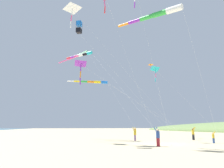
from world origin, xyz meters
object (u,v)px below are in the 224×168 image
object	(u,v)px
person_child_green_jacket	(193,133)
kite_windsock_teal_far_right	(77,56)
kite_delta_red_high_left	(151,65)
kite_windsock_long_streamer_left	(156,15)
kite_windsock_small_distant	(82,55)
person_bystander_far	(135,133)
person_child_grey_jacket	(213,137)
person_adult_flyer	(158,136)
kite_delta_blue_topmost	(73,9)
kite_windsock_green_low_center	(93,82)
kite_delta_black_fish_shape	(81,64)
kite_box_white_trailing	(79,27)
kite_delta_long_streamer_right	(155,69)

from	to	relation	value
person_child_green_jacket	kite_windsock_teal_far_right	size ratio (longest dim) A/B	0.12
kite_delta_red_high_left	kite_windsock_teal_far_right	xyz separation A→B (m)	(-14.32, 0.13, 0.68)
kite_windsock_long_streamer_left	kite_windsock_small_distant	distance (m)	16.39
person_bystander_far	kite_windsock_small_distant	distance (m)	15.63
person_child_grey_jacket	kite_windsock_long_streamer_left	world-z (taller)	kite_windsock_long_streamer_left
person_adult_flyer	kite_windsock_long_streamer_left	bearing A→B (deg)	-101.38
kite_windsock_teal_far_right	person_child_green_jacket	bearing A→B (deg)	-27.69
kite_delta_red_high_left	kite_delta_blue_topmost	bearing A→B (deg)	-151.90
person_child_green_jacket	kite_windsock_green_low_center	bearing A→B (deg)	170.01
person_adult_flyer	kite_delta_black_fish_shape	world-z (taller)	kite_delta_black_fish_shape
person_child_grey_jacket	person_child_green_jacket	bearing A→B (deg)	75.20
kite_windsock_green_low_center	kite_windsock_teal_far_right	bearing A→B (deg)	107.75
person_child_grey_jacket	kite_delta_red_high_left	size ratio (longest dim) A/B	0.10
person_child_grey_jacket	kite_windsock_green_low_center	size ratio (longest dim) A/B	0.08
person_child_grey_jacket	kite_delta_black_fish_shape	world-z (taller)	kite_delta_black_fish_shape
kite_delta_red_high_left	kite_box_white_trailing	size ratio (longest dim) A/B	0.96
kite_windsock_long_streamer_left	kite_windsock_small_distant	size ratio (longest dim) A/B	0.82
person_bystander_far	kite_delta_long_streamer_right	xyz separation A→B (m)	(2.51, -2.04, 8.82)
kite_box_white_trailing	kite_delta_long_streamer_right	size ratio (longest dim) A/B	1.42
kite_delta_black_fish_shape	kite_windsock_green_low_center	bearing A→B (deg)	54.79
person_child_grey_jacket	person_bystander_far	size ratio (longest dim) A/B	0.73
kite_delta_blue_topmost	kite_delta_long_streamer_right	world-z (taller)	kite_delta_blue_topmost
person_bystander_far	person_child_green_jacket	bearing A→B (deg)	-3.36
person_child_grey_jacket	kite_windsock_long_streamer_left	bearing A→B (deg)	-158.60
kite_delta_red_high_left	kite_windsock_small_distant	xyz separation A→B (m)	(-13.71, -2.40, 0.05)
person_adult_flyer	kite_windsock_teal_far_right	bearing A→B (deg)	112.23
kite_windsock_small_distant	kite_delta_red_high_left	bearing A→B (deg)	9.95
person_child_green_jacket	kite_delta_red_high_left	world-z (taller)	kite_delta_red_high_left
kite_delta_long_streamer_right	kite_windsock_long_streamer_left	bearing A→B (deg)	-115.23
kite_delta_long_streamer_right	kite_windsock_small_distant	distance (m)	12.82
person_child_grey_jacket	kite_windsock_small_distant	distance (m)	22.81
kite_delta_blue_topmost	kite_delta_long_streamer_right	bearing A→B (deg)	-7.42
person_child_green_jacket	kite_delta_blue_topmost	world-z (taller)	kite_delta_blue_topmost
person_adult_flyer	kite_delta_long_streamer_right	world-z (taller)	kite_delta_long_streamer_right
person_child_green_jacket	kite_delta_red_high_left	size ratio (longest dim) A/B	0.13
kite_delta_red_high_left	kite_windsock_green_low_center	size ratio (longest dim) A/B	0.80
person_bystander_far	kite_delta_red_high_left	size ratio (longest dim) A/B	0.13
kite_delta_red_high_left	person_bystander_far	bearing A→B (deg)	-130.04
kite_windsock_long_streamer_left	kite_windsock_green_low_center	bearing A→B (deg)	111.21
kite_windsock_long_streamer_left	kite_delta_long_streamer_right	distance (m)	9.16
person_child_green_jacket	person_bystander_far	size ratio (longest dim) A/B	1.00
kite_delta_blue_topmost	kite_windsock_small_distant	distance (m)	7.89
kite_delta_black_fish_shape	kite_box_white_trailing	distance (m)	4.80
person_child_green_jacket	kite_delta_long_streamer_right	bearing A→B (deg)	-166.62
kite_windsock_green_low_center	kite_windsock_small_distant	xyz separation A→B (m)	(-1.34, 3.56, 5.41)
person_child_grey_jacket	kite_windsock_long_streamer_left	xyz separation A→B (m)	(-8.45, -3.31, 12.61)
kite_box_white_trailing	kite_delta_long_streamer_right	bearing A→B (deg)	10.03
kite_windsock_long_streamer_left	kite_box_white_trailing	world-z (taller)	kite_box_white_trailing
kite_windsock_green_low_center	person_child_green_jacket	bearing A→B (deg)	-9.99
person_adult_flyer	kite_box_white_trailing	distance (m)	15.55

